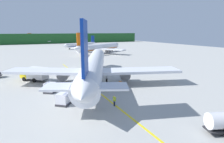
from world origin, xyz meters
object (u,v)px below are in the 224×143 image
at_px(airliner_far_taxiway, 81,45).
at_px(airliner_distant, 43,40).
at_px(cargo_container_near, 63,99).
at_px(crew_loader_left, 114,100).
at_px(cargo_container_mid, 50,88).
at_px(service_truck_baggage, 35,74).
at_px(airliner_foreground, 94,67).
at_px(crew_marshaller, 120,84).
at_px(airliner_mid_apron, 99,47).

height_order(airliner_far_taxiway, airliner_distant, airliner_distant).
bearing_deg(cargo_container_near, airliner_far_taxiway, 72.17).
bearing_deg(crew_loader_left, airliner_far_taxiway, 76.51).
relative_size(airliner_distant, cargo_container_mid, 12.01).
bearing_deg(cargo_container_mid, airliner_distant, 84.74).
height_order(service_truck_baggage, crew_loader_left, service_truck_baggage).
height_order(airliner_far_taxiway, cargo_container_mid, airliner_far_taxiway).
bearing_deg(airliner_foreground, cargo_container_near, -130.79).
height_order(cargo_container_mid, crew_marshaller, cargo_container_mid).
bearing_deg(airliner_mid_apron, cargo_container_near, -115.97).
distance_m(airliner_mid_apron, cargo_container_mid, 61.14).
bearing_deg(airliner_distant, service_truck_baggage, -96.37).
relative_size(airliner_foreground, service_truck_baggage, 6.66).
distance_m(cargo_container_near, crew_marshaller, 11.37).
bearing_deg(airliner_distant, airliner_foreground, -91.72).
distance_m(airliner_far_taxiway, service_truck_baggage, 80.51).
bearing_deg(cargo_container_near, airliner_mid_apron, 64.03).
height_order(airliner_distant, cargo_container_mid, airliner_distant).
bearing_deg(crew_marshaller, service_truck_baggage, 135.64).
bearing_deg(airliner_foreground, airliner_mid_apron, 67.45).
xyz_separation_m(airliner_foreground, cargo_container_mid, (-9.33, -2.89, -2.49)).
bearing_deg(airliner_mid_apron, airliner_distant, 99.77).
distance_m(airliner_foreground, cargo_container_mid, 10.08).
height_order(airliner_foreground, crew_loader_left, airliner_foreground).
relative_size(airliner_mid_apron, crew_marshaller, 17.54).
distance_m(airliner_foreground, airliner_mid_apron, 54.39).
bearing_deg(airliner_distant, airliner_far_taxiway, -75.85).
bearing_deg(crew_loader_left, airliner_foreground, 82.44).
height_order(service_truck_baggage, cargo_container_mid, service_truck_baggage).
xyz_separation_m(cargo_container_mid, crew_marshaller, (12.01, -3.74, 0.16)).
bearing_deg(airliner_far_taxiway, crew_marshaller, -101.70).
xyz_separation_m(airliner_far_taxiway, service_truck_baggage, (-31.94, -73.90, -0.56)).
relative_size(cargo_container_near, crew_loader_left, 1.57).
xyz_separation_m(crew_marshaller, crew_loader_left, (-4.43, -6.57, -0.12)).
distance_m(service_truck_baggage, cargo_container_near, 16.77).
relative_size(airliner_far_taxiway, crew_marshaller, 14.16).
xyz_separation_m(airliner_distant, crew_marshaller, (-1.70, -152.55, -1.49)).
bearing_deg(service_truck_baggage, crew_loader_left, -64.94).
height_order(airliner_foreground, airliner_far_taxiway, airliner_foreground).
relative_size(airliner_foreground, airliner_distant, 1.33).
distance_m(airliner_foreground, crew_loader_left, 13.54).
relative_size(airliner_far_taxiway, airliner_distant, 0.85).
height_order(cargo_container_near, crew_loader_left, cargo_container_near).
bearing_deg(service_truck_baggage, cargo_container_mid, -79.49).
relative_size(airliner_mid_apron, airliner_distant, 1.05).
distance_m(airliner_distant, service_truck_baggage, 139.89).
relative_size(service_truck_baggage, crew_loader_left, 3.70).
height_order(crew_marshaller, crew_loader_left, crew_marshaller).
distance_m(airliner_foreground, crew_marshaller, 7.52).
xyz_separation_m(airliner_foreground, airliner_far_taxiway, (20.79, 80.80, -1.20)).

